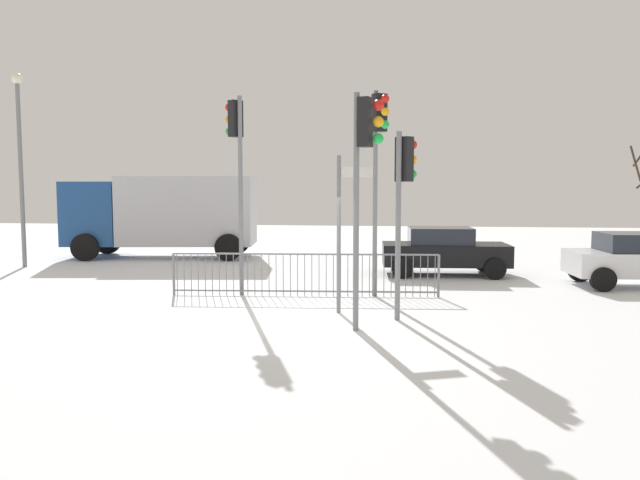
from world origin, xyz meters
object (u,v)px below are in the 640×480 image
traffic_light_rear_left (364,157)px  car_black_trailing (444,250)px  traffic_light_mid_right (379,147)px  street_lamp (20,149)px  traffic_light_foreground_left (237,151)px  direction_sign_post (341,226)px  traffic_light_mid_left (404,183)px  delivery_truck (164,212)px

traffic_light_rear_left → car_black_trailing: bearing=179.0°
traffic_light_mid_right → street_lamp: bearing=-53.2°
traffic_light_foreground_left → direction_sign_post: 3.87m
traffic_light_mid_left → street_lamp: 14.35m
direction_sign_post → street_lamp: size_ratio=0.52×
direction_sign_post → delivery_truck: direction_sign_post is taller
traffic_light_mid_right → street_lamp: 12.79m
car_black_trailing → delivery_truck: bearing=158.3°
traffic_light_mid_right → direction_sign_post: 2.76m
traffic_light_rear_left → car_black_trailing: size_ratio=1.15×
traffic_light_mid_left → delivery_truck: traffic_light_mid_left is taller
traffic_light_mid_left → delivery_truck: (-8.90, 10.09, -1.06)m
delivery_truck → traffic_light_foreground_left: bearing=115.7°
direction_sign_post → car_black_trailing: direction_sign_post is taller
traffic_light_mid_left → direction_sign_post: (-1.30, 0.49, -0.92)m
traffic_light_mid_right → street_lamp: street_lamp is taller
car_black_trailing → traffic_light_rear_left: bearing=-107.9°
traffic_light_mid_right → traffic_light_rear_left: bearing=53.5°
direction_sign_post → traffic_light_rear_left: bearing=-91.7°
traffic_light_mid_left → traffic_light_mid_right: traffic_light_mid_right is taller
traffic_light_mid_right → traffic_light_mid_left: bearing=69.5°
traffic_light_mid_left → street_lamp: street_lamp is taller
direction_sign_post → street_lamp: street_lamp is taller
traffic_light_mid_right → car_black_trailing: bearing=-149.0°
traffic_light_mid_left → traffic_light_foreground_left: 4.88m
traffic_light_mid_right → traffic_light_foreground_left: (-3.54, 0.07, -0.06)m
traffic_light_foreground_left → traffic_light_mid_right: bearing=-54.8°
traffic_light_mid_left → traffic_light_rear_left: size_ratio=0.86×
car_black_trailing → delivery_truck: 10.92m
car_black_trailing → street_lamp: street_lamp is taller
traffic_light_foreground_left → direction_sign_post: size_ratio=1.46×
traffic_light_mid_left → traffic_light_foreground_left: (-4.10, 2.52, 0.82)m
street_lamp → car_black_trailing: bearing=-1.1°
delivery_truck → street_lamp: 5.45m
traffic_light_mid_left → traffic_light_rear_left: 1.46m
traffic_light_foreground_left → delivery_truck: size_ratio=0.68×
traffic_light_foreground_left → traffic_light_mid_left: bearing=-85.3°
traffic_light_rear_left → delivery_truck: (-8.15, 11.26, -1.52)m
traffic_light_mid_left → traffic_light_rear_left: bearing=-81.8°
traffic_light_mid_right → traffic_light_foreground_left: bearing=-34.5°
delivery_truck → street_lamp: size_ratio=1.13×
delivery_truck → street_lamp: bearing=35.2°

